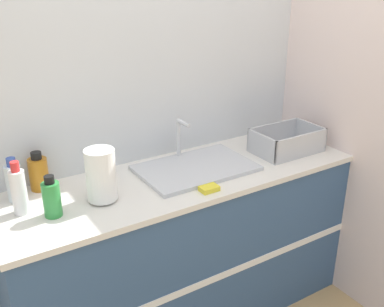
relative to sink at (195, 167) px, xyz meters
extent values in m
cube|color=silver|center=(-0.09, 0.30, 0.39)|extent=(4.27, 0.06, 2.60)
cube|color=silver|center=(0.88, -0.02, 0.39)|extent=(0.06, 2.58, 2.60)
cube|color=#33517A|center=(-0.09, -0.02, -0.48)|extent=(1.87, 0.58, 0.87)
cube|color=white|center=(-0.09, -0.31, -0.48)|extent=(1.87, 0.01, 0.04)
cube|color=silver|center=(-0.09, -0.02, -0.03)|extent=(1.90, 0.60, 0.03)
cube|color=silver|center=(0.00, -0.01, 0.00)|extent=(0.60, 0.39, 0.02)
cylinder|color=silver|center=(0.00, 0.17, 0.11)|extent=(0.02, 0.02, 0.20)
cylinder|color=silver|center=(0.00, 0.11, 0.21)|extent=(0.02, 0.11, 0.02)
cylinder|color=#4C4C51|center=(-0.54, -0.06, -0.01)|extent=(0.10, 0.10, 0.01)
cylinder|color=white|center=(-0.54, -0.06, 0.11)|extent=(0.14, 0.14, 0.24)
cube|color=#B7BABF|center=(0.58, -0.07, -0.01)|extent=(0.38, 0.25, 0.01)
cube|color=#B7BABF|center=(0.58, -0.18, 0.06)|extent=(0.38, 0.01, 0.12)
cube|color=#B7BABF|center=(0.58, 0.05, 0.06)|extent=(0.38, 0.01, 0.12)
cube|color=#B7BABF|center=(0.39, -0.07, 0.06)|extent=(0.01, 0.25, 0.12)
cube|color=#B7BABF|center=(0.77, -0.07, 0.06)|extent=(0.01, 0.25, 0.12)
cylinder|color=silver|center=(-0.87, 0.15, 0.07)|extent=(0.07, 0.07, 0.17)
cylinder|color=#334C9E|center=(-0.87, 0.15, 0.18)|extent=(0.04, 0.04, 0.04)
cylinder|color=#2D8C3D|center=(-0.77, -0.08, 0.06)|extent=(0.08, 0.08, 0.15)
cylinder|color=black|center=(-0.77, -0.08, 0.16)|extent=(0.04, 0.04, 0.03)
cylinder|color=#B26B19|center=(-0.75, 0.21, 0.06)|extent=(0.09, 0.09, 0.16)
cylinder|color=black|center=(-0.75, 0.21, 0.16)|extent=(0.05, 0.05, 0.03)
cylinder|color=white|center=(-0.88, 0.02, 0.08)|extent=(0.07, 0.07, 0.20)
cylinder|color=red|center=(-0.88, 0.02, 0.21)|extent=(0.04, 0.04, 0.04)
cube|color=yellow|center=(-0.08, -0.24, 0.00)|extent=(0.09, 0.06, 0.02)
camera|label=1|loc=(-1.15, -1.81, 0.97)|focal=42.00mm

